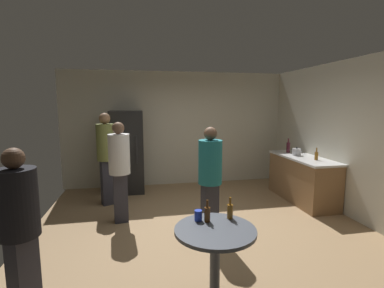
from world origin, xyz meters
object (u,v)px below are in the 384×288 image
Objects in this scene: beer_bottle_on_counter at (316,156)px; person_in_white_shirt at (120,165)px; refrigerator at (127,152)px; wine_bottle_on_counter at (288,147)px; foreground_table at (215,239)px; beer_bottle_brown at (207,214)px; person_in_teal_shirt at (210,174)px; kettle at (297,152)px; person_in_olive_shirt at (106,151)px; person_in_black_shirt at (19,221)px; beer_bottle_amber at (230,211)px; plastic_cup_blue at (198,215)px.

beer_bottle_on_counter is 0.14× the size of person_in_white_shirt.
beer_bottle_on_counter is 3.58m from person_in_white_shirt.
refrigerator is 7.83× the size of beer_bottle_on_counter.
refrigerator is 5.81× the size of wine_bottle_on_counter.
refrigerator reaches higher than person_in_white_shirt.
beer_bottle_on_counter is 3.33m from foreground_table.
beer_bottle_brown is 0.14× the size of person_in_teal_shirt.
kettle is 0.14× the size of person_in_olive_shirt.
person_in_black_shirt is (-4.23, -2.50, -0.06)m from kettle.
person_in_olive_shirt reaches higher than beer_bottle_brown.
person_in_teal_shirt is (0.07, 1.10, 0.13)m from beer_bottle_amber.
person_in_olive_shirt is (-3.78, 0.35, 0.07)m from kettle.
beer_bottle_brown is at bearing -29.02° from person_in_teal_shirt.
plastic_cup_blue is 0.07× the size of person_in_white_shirt.
kettle is at bearing 90.95° from person_in_white_shirt.
refrigerator is 1.01× the size of person_in_olive_shirt.
beer_bottle_on_counter is (0.09, -0.50, 0.01)m from kettle.
wine_bottle_on_counter reaches higher than plastic_cup_blue.
plastic_cup_blue is (-0.34, 0.01, -0.03)m from beer_bottle_amber.
wine_bottle_on_counter is 1.35× the size of beer_bottle_on_counter.
person_in_white_shirt is (-0.98, 1.91, 0.15)m from beer_bottle_brown.
person_in_teal_shirt is 1.52m from person_in_white_shirt.
beer_bottle_amber is 0.14× the size of person_in_white_shirt.
refrigerator is 3.60m from kettle.
plastic_cup_blue is at bearing 119.29° from foreground_table.
person_in_black_shirt is 2.11m from person_in_white_shirt.
kettle is at bearing 44.30° from beer_bottle_brown.
plastic_cup_blue is 0.07× the size of person_in_black_shirt.
beer_bottle_on_counter reaches higher than foreground_table.
person_in_olive_shirt is at bearing 114.17° from person_in_black_shirt.
person_in_white_shirt reaches higher than person_in_black_shirt.
foreground_table is at bearing -75.68° from refrigerator.
person_in_olive_shirt is 2.89m from person_in_black_shirt.
person_in_teal_shirt is at bearing 63.30° from person_in_black_shirt.
person_in_teal_shirt is (-2.17, -1.30, -0.03)m from kettle.
person_in_olive_shirt reaches higher than wine_bottle_on_counter.
person_in_olive_shirt reaches higher than beer_bottle_on_counter.
person_in_black_shirt is at bearing -149.37° from kettle.
kettle is 3.80m from person_in_olive_shirt.
person_in_olive_shirt is (-1.28, 2.79, 0.23)m from beer_bottle_brown.
beer_bottle_brown is (-2.50, -2.44, -0.15)m from kettle.
person_in_teal_shirt is (0.41, 1.09, 0.15)m from plastic_cup_blue.
foreground_table is at bearing -136.43° from beer_bottle_amber.
plastic_cup_blue is 3.01m from person_in_olive_shirt.
plastic_cup_blue is 0.06× the size of person_in_olive_shirt.
beer_bottle_brown is 3.08m from person_in_olive_shirt.
beer_bottle_on_counter is 0.29× the size of foreground_table.
person_in_black_shirt is (-1.76, 0.11, 0.28)m from foreground_table.
beer_bottle_on_counter is 2.40m from person_in_teal_shirt.
person_in_black_shirt is (-1.98, -0.10, 0.09)m from beer_bottle_amber.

